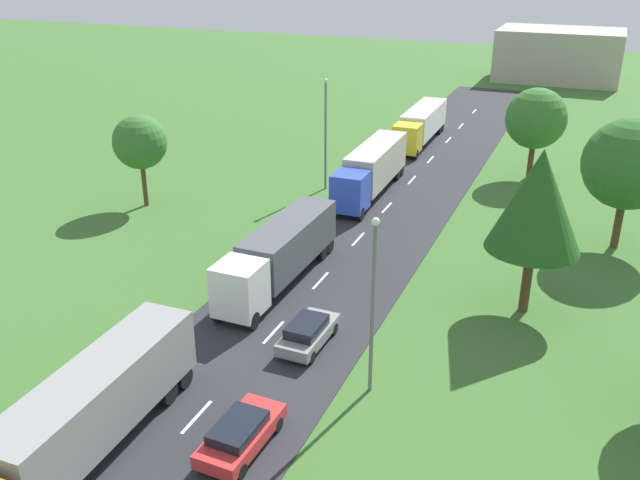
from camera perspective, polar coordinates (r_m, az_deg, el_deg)
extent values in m
cube|color=#2B2B30|center=(36.80, -3.55, -7.38)|extent=(10.00, 140.00, 0.06)
cube|color=white|center=(31.02, -10.30, -14.38)|extent=(0.16, 2.40, 0.01)
cube|color=white|center=(36.39, -3.91, -7.72)|extent=(0.16, 2.40, 0.01)
cube|color=white|center=(41.54, 0.05, -3.41)|extent=(0.16, 2.40, 0.01)
cube|color=white|center=(47.32, 3.22, 0.08)|extent=(0.16, 2.40, 0.01)
cube|color=white|center=(53.17, 5.62, 2.72)|extent=(0.16, 2.40, 0.01)
cube|color=white|center=(59.74, 7.71, 5.01)|extent=(0.16, 2.40, 0.01)
cube|color=white|center=(65.79, 9.24, 6.67)|extent=(0.16, 2.40, 0.01)
cube|color=white|center=(72.93, 10.70, 8.25)|extent=(0.16, 2.40, 0.01)
cube|color=white|center=(78.92, 11.72, 9.34)|extent=(0.16, 2.40, 0.01)
cube|color=white|center=(86.40, 12.80, 10.47)|extent=(0.16, 2.40, 0.01)
cube|color=gray|center=(29.34, -18.09, -12.46)|extent=(2.73, 10.70, 2.80)
cube|color=black|center=(30.28, -17.70, -14.91)|extent=(1.12, 10.13, 0.24)
cylinder|color=black|center=(31.78, -12.57, -12.43)|extent=(0.37, 1.01, 1.00)
cylinder|color=black|center=(32.85, -15.70, -11.47)|extent=(0.37, 1.01, 1.00)
cylinder|color=black|center=(32.63, -11.34, -11.24)|extent=(0.37, 1.01, 1.00)
cylinder|color=black|center=(33.67, -14.42, -10.36)|extent=(0.37, 1.01, 1.00)
cube|color=white|center=(36.78, -6.73, -4.04)|extent=(2.46, 2.52, 2.85)
cube|color=black|center=(35.64, -7.70, -4.12)|extent=(2.10, 0.12, 1.25)
cube|color=#4C5156|center=(41.57, -2.60, -0.17)|extent=(2.58, 9.12, 2.67)
cube|color=black|center=(42.21, -2.56, -2.08)|extent=(0.98, 8.65, 0.24)
cylinder|color=black|center=(36.54, -5.66, -6.74)|extent=(0.36, 1.00, 1.00)
cylinder|color=black|center=(37.48, -8.50, -6.06)|extent=(0.36, 1.00, 1.00)
cylinder|color=black|center=(44.11, 0.19, -1.01)|extent=(0.36, 1.00, 1.00)
cylinder|color=black|center=(44.90, -2.28, -0.57)|extent=(0.36, 1.00, 1.00)
cylinder|color=black|center=(45.03, 0.73, -0.47)|extent=(0.36, 1.00, 1.00)
cylinder|color=black|center=(45.80, -1.70, -0.05)|extent=(0.36, 1.00, 1.00)
cube|color=blue|center=(50.78, 2.55, 4.09)|extent=(2.49, 2.63, 2.83)
cube|color=black|center=(49.51, 2.09, 4.20)|extent=(2.10, 0.14, 1.24)
cube|color=beige|center=(56.56, 4.73, 6.50)|extent=(2.69, 9.80, 2.98)
cube|color=black|center=(57.08, 4.67, 4.88)|extent=(1.08, 9.28, 0.24)
cylinder|color=black|center=(50.39, 3.41, 2.19)|extent=(0.37, 1.01, 1.00)
cylinder|color=black|center=(51.03, 1.17, 2.51)|extent=(0.37, 1.01, 1.00)
cylinder|color=black|center=(59.52, 6.48, 5.50)|extent=(0.37, 1.01, 1.00)
cylinder|color=black|center=(60.06, 4.54, 5.75)|extent=(0.37, 1.01, 1.00)
cylinder|color=black|center=(60.60, 6.77, 5.82)|extent=(0.37, 1.01, 1.00)
cylinder|color=black|center=(61.13, 4.86, 6.06)|extent=(0.37, 1.01, 1.00)
cube|color=yellow|center=(65.88, 7.31, 8.45)|extent=(2.47, 2.46, 2.64)
cube|color=black|center=(64.68, 7.07, 8.61)|extent=(2.10, 0.13, 1.16)
cube|color=white|center=(71.97, 8.70, 9.92)|extent=(2.64, 10.00, 2.64)
cube|color=black|center=(72.34, 8.62, 8.75)|extent=(1.03, 9.48, 0.24)
cylinder|color=black|center=(65.43, 8.01, 7.10)|extent=(0.36, 1.00, 1.00)
cylinder|color=black|center=(65.93, 6.23, 7.32)|extent=(0.36, 1.00, 1.00)
cylinder|color=black|center=(74.98, 9.96, 9.11)|extent=(0.36, 1.00, 1.00)
cylinder|color=black|center=(75.42, 8.39, 9.30)|extent=(0.36, 1.00, 1.00)
cylinder|color=black|center=(76.11, 10.16, 9.32)|extent=(0.36, 1.00, 1.00)
cylinder|color=black|center=(76.55, 8.61, 9.50)|extent=(0.36, 1.00, 1.00)
cube|color=red|center=(28.84, -6.60, -15.92)|extent=(2.04, 4.49, 0.61)
cube|color=black|center=(28.36, -6.89, -15.34)|extent=(1.67, 2.53, 0.45)
cylinder|color=black|center=(30.38, -6.51, -14.29)|extent=(0.24, 0.65, 0.64)
cylinder|color=black|center=(29.70, -3.59, -15.19)|extent=(0.24, 0.65, 0.64)
cylinder|color=black|center=(28.46, -9.73, -17.59)|extent=(0.24, 0.65, 0.64)
cylinder|color=black|center=(27.73, -6.65, -18.68)|extent=(0.24, 0.65, 0.64)
cube|color=gray|center=(34.98, -0.98, -7.90)|extent=(1.89, 4.29, 0.59)
cube|color=black|center=(34.52, -1.13, -7.26)|extent=(1.57, 2.41, 0.54)
cylinder|color=black|center=(36.55, -1.20, -6.94)|extent=(0.23, 0.64, 0.64)
cylinder|color=black|center=(35.99, 1.17, -7.46)|extent=(0.23, 0.64, 0.64)
cylinder|color=black|center=(34.34, -3.24, -9.19)|extent=(0.23, 0.64, 0.64)
cylinder|color=black|center=(33.74, -0.74, -9.79)|extent=(0.23, 0.64, 0.64)
cylinder|color=slate|center=(30.05, 4.42, -6.00)|extent=(0.18, 0.18, 8.29)
sphere|color=silver|center=(28.19, 4.68, 1.55)|extent=(0.36, 0.36, 0.36)
cylinder|color=slate|center=(55.95, 0.46, 8.62)|extent=(0.18, 0.18, 8.88)
sphere|color=silver|center=(54.94, 0.48, 13.22)|extent=(0.36, 0.36, 0.36)
cylinder|color=#513823|center=(39.27, 16.93, -3.22)|extent=(0.54, 0.54, 3.81)
cone|color=#23561E|center=(37.46, 17.78, 3.20)|extent=(5.07, 5.07, 5.58)
cylinder|color=#513823|center=(62.27, 17.25, 6.47)|extent=(0.49, 0.49, 3.35)
sphere|color=#38702D|center=(61.36, 17.66, 9.68)|extent=(5.15, 5.15, 5.15)
cylinder|color=#513823|center=(49.71, 23.71, 1.39)|extent=(0.52, 0.52, 3.62)
sphere|color=#2D6628|center=(48.46, 24.49, 5.82)|extent=(5.97, 5.97, 5.97)
cylinder|color=#513823|center=(54.71, -14.50, 4.59)|extent=(0.37, 0.37, 3.57)
sphere|color=#38702D|center=(53.76, -14.86, 7.94)|extent=(4.12, 4.12, 4.12)
cube|color=#B2A899|center=(110.04, 19.36, 14.42)|extent=(17.50, 11.67, 7.34)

